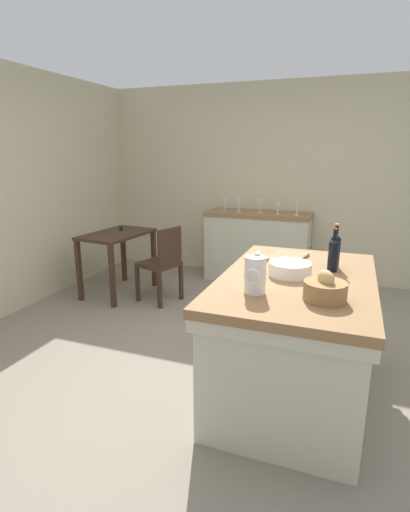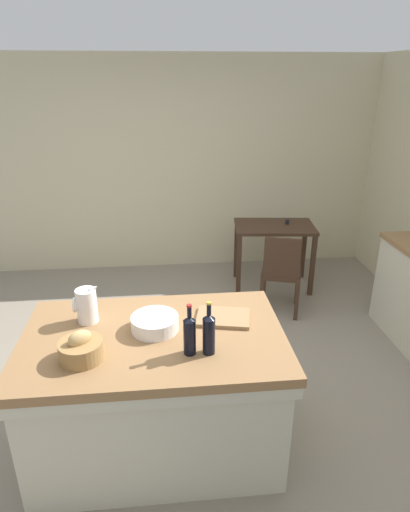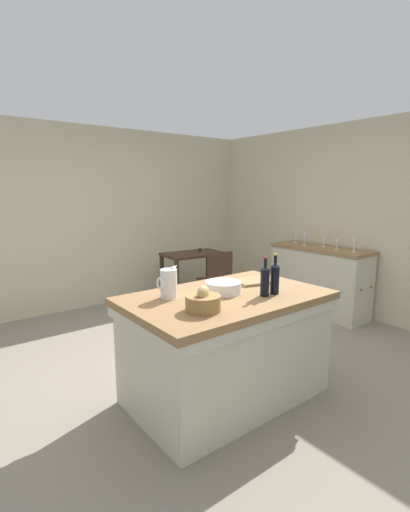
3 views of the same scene
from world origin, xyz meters
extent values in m
plane|color=gray|center=(0.00, 0.00, 0.00)|extent=(6.76, 6.76, 0.00)
cube|color=beige|center=(0.00, 2.60, 1.30)|extent=(5.32, 0.12, 2.60)
cube|color=beige|center=(2.60, 0.00, 1.30)|extent=(0.12, 5.20, 2.60)
cube|color=olive|center=(-0.21, -0.53, 0.85)|extent=(1.62, 1.01, 0.06)
cube|color=beige|center=(-0.21, -0.53, 0.78)|extent=(1.60, 0.99, 0.08)
cube|color=beige|center=(-0.21, -0.53, 0.41)|extent=(1.54, 0.93, 0.82)
cube|color=olive|center=(2.26, 0.31, 0.91)|extent=(0.52, 1.38, 0.04)
cube|color=beige|center=(2.26, 0.31, 0.44)|extent=(0.49, 1.35, 0.89)
sphere|color=brown|center=(2.14, -0.38, 0.49)|extent=(0.03, 0.03, 0.03)
sphere|color=brown|center=(2.38, -0.38, 0.49)|extent=(0.03, 0.03, 0.03)
cube|color=#3D281C|center=(1.16, 1.80, 0.75)|extent=(0.95, 0.65, 0.04)
cube|color=#3D281C|center=(0.72, 1.60, 0.36)|extent=(0.06, 0.06, 0.73)
cube|color=#3D281C|center=(1.54, 1.51, 0.36)|extent=(0.06, 0.06, 0.73)
cube|color=#3D281C|center=(0.77, 2.08, 0.36)|extent=(0.06, 0.06, 0.73)
cube|color=#3D281C|center=(1.59, 2.00, 0.36)|extent=(0.06, 0.06, 0.73)
cylinder|color=black|center=(1.31, 1.83, 0.79)|extent=(0.04, 0.04, 0.05)
cube|color=#3D281C|center=(1.10, 1.21, 0.45)|extent=(0.50, 0.50, 0.04)
cube|color=#3D281C|center=(1.04, 1.04, 0.68)|extent=(0.35, 0.14, 0.42)
cube|color=#3D281C|center=(1.32, 1.33, 0.21)|extent=(0.05, 0.05, 0.43)
cube|color=#3D281C|center=(0.98, 1.43, 0.21)|extent=(0.05, 0.05, 0.43)
cube|color=#3D281C|center=(1.21, 0.98, 0.21)|extent=(0.05, 0.05, 0.43)
cube|color=#3D281C|center=(0.87, 1.09, 0.21)|extent=(0.05, 0.05, 0.43)
cylinder|color=white|center=(-0.62, -0.33, 1.00)|extent=(0.13, 0.13, 0.23)
cone|color=white|center=(-0.56, -0.33, 1.12)|extent=(0.07, 0.04, 0.06)
torus|color=white|center=(-0.70, -0.33, 1.01)|extent=(0.02, 0.10, 0.10)
cylinder|color=white|center=(-0.19, -0.47, 0.93)|extent=(0.30, 0.30, 0.09)
cylinder|color=olive|center=(-0.60, -0.74, 0.94)|extent=(0.25, 0.25, 0.11)
ellipsoid|color=tan|center=(-0.60, -0.74, 1.01)|extent=(0.15, 0.14, 0.10)
cube|color=#99754C|center=(0.25, -0.39, 0.90)|extent=(0.39, 0.31, 0.02)
cylinder|color=black|center=(0.11, -0.75, 0.99)|extent=(0.07, 0.07, 0.22)
cone|color=black|center=(0.11, -0.75, 1.12)|extent=(0.07, 0.07, 0.03)
cylinder|color=black|center=(0.11, -0.75, 1.17)|extent=(0.03, 0.03, 0.08)
cylinder|color=#B29933|center=(0.11, -0.75, 1.21)|extent=(0.03, 0.03, 0.01)
cylinder|color=black|center=(0.01, -0.74, 0.99)|extent=(0.07, 0.07, 0.21)
cone|color=black|center=(0.01, -0.74, 1.11)|extent=(0.07, 0.07, 0.03)
cylinder|color=black|center=(0.01, -0.74, 1.16)|extent=(0.03, 0.03, 0.08)
cylinder|color=maroon|center=(0.01, -0.74, 1.19)|extent=(0.03, 0.03, 0.01)
cylinder|color=white|center=(2.22, -0.19, 0.93)|extent=(0.06, 0.06, 0.00)
cylinder|color=white|center=(2.22, -0.19, 0.97)|extent=(0.01, 0.01, 0.07)
cone|color=white|center=(2.22, -0.19, 1.06)|extent=(0.07, 0.07, 0.11)
cylinder|color=white|center=(2.22, 0.05, 0.93)|extent=(0.06, 0.06, 0.00)
cylinder|color=white|center=(2.22, 0.05, 0.97)|extent=(0.01, 0.01, 0.06)
cone|color=white|center=(2.22, 0.05, 1.04)|extent=(0.07, 0.07, 0.09)
cylinder|color=white|center=(2.29, 0.30, 0.93)|extent=(0.06, 0.06, 0.00)
cylinder|color=white|center=(2.29, 0.30, 0.97)|extent=(0.01, 0.01, 0.07)
cone|color=white|center=(2.29, 0.30, 1.05)|extent=(0.07, 0.07, 0.10)
cylinder|color=white|center=(2.23, 0.57, 0.93)|extent=(0.06, 0.06, 0.00)
cylinder|color=white|center=(2.23, 0.57, 0.97)|extent=(0.01, 0.01, 0.07)
cone|color=white|center=(2.23, 0.57, 1.06)|extent=(0.07, 0.07, 0.10)
cylinder|color=white|center=(2.32, 0.80, 0.93)|extent=(0.06, 0.06, 0.00)
cylinder|color=white|center=(2.32, 0.80, 0.97)|extent=(0.01, 0.01, 0.06)
cone|color=white|center=(2.32, 0.80, 1.05)|extent=(0.07, 0.07, 0.09)
camera|label=1|loc=(-2.85, -0.84, 1.72)|focal=27.73mm
camera|label=2|loc=(-0.12, -2.83, 2.36)|focal=30.54mm
camera|label=3|loc=(-2.10, -2.69, 1.71)|focal=26.02mm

